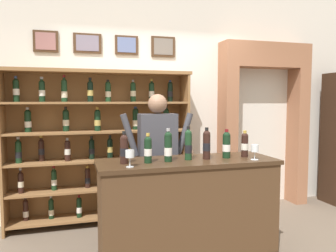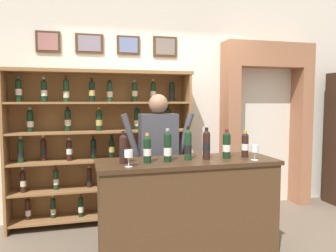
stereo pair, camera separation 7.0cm
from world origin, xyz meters
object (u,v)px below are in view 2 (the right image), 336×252
object	(u,v)px
tasting_bottle_riserva	(245,144)
wine_glass_left	(129,155)
tasting_bottle_rosso	(123,149)
shopkeeper	(158,149)
tasting_bottle_vin_santo	(206,144)
wine_shelf	(102,141)
tasting_bottle_bianco	(227,145)
tasting_bottle_super_tuscan	(168,146)
tasting_bottle_prosecco	(147,149)
tasting_counter	(187,209)
tasting_bottle_chianti	(188,144)
wine_glass_spare	(255,149)

from	to	relation	value
tasting_bottle_riserva	wine_glass_left	bearing A→B (deg)	-171.45
tasting_bottle_rosso	shopkeeper	bearing A→B (deg)	53.11
tasting_bottle_rosso	tasting_bottle_vin_santo	size ratio (longest dim) A/B	0.95
wine_shelf	tasting_bottle_vin_santo	bearing A→B (deg)	-52.80
tasting_bottle_bianco	tasting_bottle_vin_santo	bearing A→B (deg)	-178.55
wine_glass_left	tasting_bottle_super_tuscan	bearing A→B (deg)	21.75
wine_shelf	tasting_bottle_rosso	size ratio (longest dim) A/B	7.71
tasting_bottle_prosecco	tasting_bottle_super_tuscan	bearing A→B (deg)	3.89
wine_shelf	tasting_counter	world-z (taller)	wine_shelf
tasting_bottle_vin_santo	tasting_bottle_riserva	world-z (taller)	tasting_bottle_vin_santo
tasting_bottle_rosso	tasting_bottle_bianco	world-z (taller)	tasting_bottle_rosso
tasting_bottle_super_tuscan	tasting_bottle_vin_santo	world-z (taller)	tasting_bottle_super_tuscan
tasting_bottle_rosso	tasting_bottle_prosecco	distance (m)	0.22
tasting_counter	tasting_bottle_vin_santo	distance (m)	0.66
tasting_bottle_bianco	wine_glass_left	size ratio (longest dim) A/B	1.94
tasting_bottle_rosso	tasting_bottle_chianti	distance (m)	0.62
tasting_bottle_vin_santo	wine_glass_left	bearing A→B (deg)	-167.60
tasting_bottle_chianti	wine_glass_spare	distance (m)	0.64
tasting_counter	tasting_bottle_bianco	xyz separation A→B (m)	(0.40, -0.01, 0.62)
wine_shelf	tasting_bottle_prosecco	distance (m)	1.29
tasting_bottle_super_tuscan	wine_shelf	bearing A→B (deg)	113.27
tasting_bottle_riserva	tasting_bottle_prosecco	bearing A→B (deg)	-177.77
wine_glass_left	tasting_bottle_prosecco	bearing A→B (deg)	36.46
tasting_bottle_prosecco	tasting_bottle_vin_santo	world-z (taller)	tasting_bottle_vin_santo
wine_shelf	tasting_bottle_riserva	bearing A→B (deg)	-42.02
tasting_bottle_prosecco	wine_glass_spare	xyz separation A→B (m)	(1.02, -0.13, -0.02)
tasting_bottle_prosecco	tasting_bottle_chianti	size ratio (longest dim) A/B	0.84
tasting_bottle_rosso	wine_glass_left	size ratio (longest dim) A/B	1.99
tasting_bottle_prosecco	tasting_bottle_super_tuscan	xyz separation A→B (m)	(0.20, 0.01, 0.01)
tasting_counter	tasting_bottle_super_tuscan	xyz separation A→B (m)	(-0.20, -0.03, 0.63)
tasting_bottle_prosecco	tasting_bottle_bianco	size ratio (longest dim) A/B	0.95
wine_shelf	tasting_counter	distance (m)	1.51
tasting_counter	tasting_bottle_vin_santo	xyz separation A→B (m)	(0.19, -0.02, 0.64)
tasting_bottle_rosso	tasting_bottle_prosecco	world-z (taller)	tasting_bottle_rosso
tasting_bottle_rosso	wine_shelf	bearing A→B (deg)	95.56
tasting_bottle_prosecco	tasting_bottle_rosso	bearing A→B (deg)	174.42
tasting_bottle_chianti	tasting_bottle_rosso	bearing A→B (deg)	-177.29
tasting_bottle_vin_santo	wine_glass_left	world-z (taller)	tasting_bottle_vin_santo
tasting_bottle_vin_santo	tasting_bottle_riserva	xyz separation A→B (m)	(0.42, 0.01, -0.02)
tasting_counter	tasting_bottle_riserva	xyz separation A→B (m)	(0.61, -0.01, 0.62)
tasting_bottle_vin_santo	wine_shelf	bearing A→B (deg)	127.20
tasting_counter	tasting_bottle_bianco	world-z (taller)	tasting_bottle_bianco
tasting_bottle_bianco	wine_glass_spare	bearing A→B (deg)	-38.23
tasting_counter	shopkeeper	bearing A→B (deg)	103.54
shopkeeper	tasting_bottle_vin_santo	xyz separation A→B (m)	(0.33, -0.62, 0.13)
tasting_counter	tasting_bottle_chianti	distance (m)	0.64
tasting_bottle_super_tuscan	tasting_bottle_bianco	world-z (taller)	tasting_bottle_super_tuscan
wine_glass_spare	tasting_bottle_prosecco	bearing A→B (deg)	172.55
wine_shelf	tasting_counter	bearing A→B (deg)	-58.51
wine_shelf	tasting_bottle_bianco	bearing A→B (deg)	-46.78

